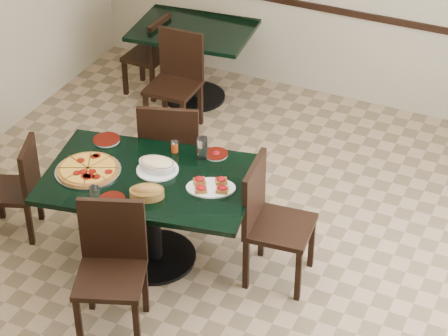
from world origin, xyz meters
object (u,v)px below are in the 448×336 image
at_px(chair_left, 19,185).
at_px(pepperoni_pizza, 88,169).
at_px(back_chair_left, 152,52).
at_px(bruschetta_platter, 211,186).
at_px(chair_far, 172,149).
at_px(chair_near, 112,261).
at_px(back_table, 194,50).
at_px(chair_right, 269,216).
at_px(main_table, 151,198).
at_px(back_chair_near, 177,76).
at_px(lasagna_casserole, 157,165).
at_px(bread_basket, 147,192).

bearing_deg(chair_left, pepperoni_pizza, 68.50).
relative_size(back_chair_left, bruschetta_platter, 1.95).
bearing_deg(chair_far, chair_near, 82.22).
height_order(back_table, chair_left, chair_left).
relative_size(chair_right, back_chair_left, 1.19).
height_order(main_table, back_table, same).
relative_size(back_chair_near, lasagna_casserole, 3.04).
xyz_separation_m(chair_right, chair_left, (-1.91, -0.33, -0.09)).
bearing_deg(chair_far, chair_right, 138.27).
distance_m(chair_near, chair_left, 1.28).
xyz_separation_m(back_table, chair_near, (0.90, -2.99, 0.01)).
xyz_separation_m(back_chair_left, bread_basket, (1.33, -2.45, 0.35)).
distance_m(back_table, lasagna_casserole, 2.37).
distance_m(chair_far, pepperoni_pizza, 0.83).
xyz_separation_m(chair_far, pepperoni_pizza, (-0.27, -0.76, 0.20)).
xyz_separation_m(chair_far, back_chair_left, (-1.07, 1.60, -0.12)).
xyz_separation_m(chair_far, lasagna_casserole, (0.18, -0.54, 0.23)).
height_order(chair_right, back_chair_near, chair_right).
bearing_deg(chair_far, back_chair_left, -74.72).
bearing_deg(chair_right, chair_far, 60.47).
xyz_separation_m(main_table, lasagna_casserole, (0.01, 0.10, 0.23)).
bearing_deg(main_table, back_table, 98.52).
height_order(back_table, lasagna_casserole, lasagna_casserole).
distance_m(main_table, chair_near, 0.69).
xyz_separation_m(chair_near, bruschetta_platter, (0.37, 0.74, 0.24)).
distance_m(back_table, chair_near, 3.12).
bearing_deg(back_table, chair_left, -102.30).
relative_size(back_table, lasagna_casserole, 3.90).
bearing_deg(chair_right, back_chair_near, 38.39).
bearing_deg(chair_left, chair_right, 77.97).
bearing_deg(bruschetta_platter, bread_basket, -165.35).
height_order(chair_right, bruschetta_platter, chair_right).
bearing_deg(chair_far, pepperoni_pizza, 52.32).
distance_m(main_table, bruschetta_platter, 0.50).
height_order(chair_far, chair_near, chair_far).
distance_m(back_chair_near, lasagna_casserole, 1.87).
xyz_separation_m(main_table, pepperoni_pizza, (-0.43, -0.13, 0.20)).
height_order(back_table, chair_far, chair_far).
relative_size(pepperoni_pizza, bread_basket, 1.65).
height_order(chair_near, back_chair_left, chair_near).
xyz_separation_m(chair_far, back_chair_near, (-0.56, 1.16, -0.05)).
distance_m(chair_far, back_chair_near, 1.29).
relative_size(bread_basket, bruschetta_platter, 0.70).
relative_size(chair_right, chair_left, 1.19).
bearing_deg(chair_left, back_chair_near, 147.91).
bearing_deg(pepperoni_pizza, back_chair_left, 108.76).
xyz_separation_m(back_table, chair_right, (1.65, -2.10, 0.01)).
bearing_deg(back_chair_left, bruschetta_platter, 39.80).
bearing_deg(pepperoni_pizza, chair_left, -179.62).
xyz_separation_m(chair_left, back_chair_near, (0.35, 1.92, 0.07)).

